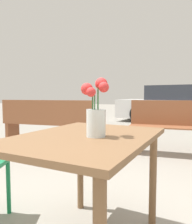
# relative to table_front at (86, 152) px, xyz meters

# --- Properties ---
(table_front) EXTENTS (0.77, 1.01, 0.70)m
(table_front) POSITION_rel_table_front_xyz_m (0.00, 0.00, 0.00)
(table_front) COLOR brown
(table_front) RESTS_ON ground_plane
(flower_vase) EXTENTS (0.15, 0.16, 0.33)m
(flower_vase) POSITION_rel_table_front_xyz_m (0.07, -0.02, 0.23)
(flower_vase) COLOR silver
(flower_vase) RESTS_ON table_front
(bench_near) EXTENTS (1.72, 0.54, 0.85)m
(bench_near) POSITION_rel_table_front_xyz_m (-1.69, 1.98, -0.14)
(bench_near) COLOR brown
(bench_near) RESTS_ON ground_plane
(bench_middle) EXTENTS (1.81, 0.53, 0.85)m
(bench_middle) POSITION_rel_table_front_xyz_m (0.54, 2.50, -0.13)
(bench_middle) COLOR brown
(bench_middle) RESTS_ON ground_plane
(parked_car) EXTENTS (4.70, 2.17, 1.26)m
(parked_car) POSITION_rel_table_front_xyz_m (0.47, 6.79, 0.00)
(parked_car) COLOR silver
(parked_car) RESTS_ON ground_plane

